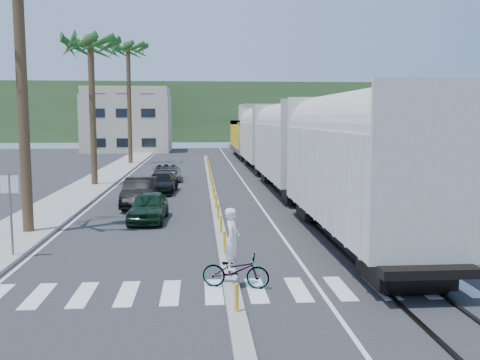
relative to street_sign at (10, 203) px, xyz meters
name	(u,v)px	position (x,y,z in m)	size (l,w,h in m)	color
ground	(228,271)	(7.30, -2.00, -1.97)	(140.00, 140.00, 0.00)	#28282B
sidewalk	(100,180)	(-1.20, 23.00, -1.90)	(3.00, 90.00, 0.15)	gray
rails	(269,175)	(12.30, 26.00, -1.94)	(1.56, 100.00, 0.06)	black
median	(212,187)	(7.30, 17.96, -1.88)	(0.45, 60.00, 0.85)	gray
crosswalk	(232,291)	(7.30, -4.00, -1.97)	(14.00, 2.20, 0.01)	silver
lane_markings	(183,180)	(5.15, 23.00, -1.97)	(9.42, 90.00, 0.01)	silver
freight_train	(276,143)	(12.30, 21.84, 0.93)	(3.00, 60.94, 5.85)	#B6B2A6
palm_trees	(95,33)	(-0.80, 20.70, 8.84)	(3.50, 37.20, 13.75)	brown
street_sign	(10,203)	(0.00, 0.00, 0.00)	(0.60, 0.08, 3.00)	slate
buildings	(164,121)	(0.89, 69.66, 2.39)	(38.00, 27.00, 10.00)	#B4A58F
hillside	(202,112)	(7.30, 98.00, 4.03)	(80.00, 20.00, 12.00)	#385628
car_lead	(148,206)	(4.03, 6.54, -1.27)	(1.83, 4.17, 1.40)	black
car_second	(140,192)	(3.20, 10.83, -1.19)	(1.71, 4.78, 1.57)	black
car_third	(161,183)	(3.98, 16.09, -1.31)	(2.20, 4.67, 1.32)	black
car_rear	(166,172)	(3.89, 23.09, -1.30)	(2.45, 4.94, 1.35)	#929496
cyclist	(235,263)	(7.42, -3.69, -1.24)	(1.58, 2.25, 2.32)	#9EA0A5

